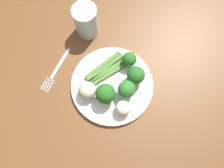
# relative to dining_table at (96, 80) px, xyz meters

# --- Properties ---
(ground_plane) EXTENTS (6.00, 6.00, 0.02)m
(ground_plane) POSITION_rel_dining_table_xyz_m (0.00, 0.00, -0.68)
(ground_plane) COLOR tan
(dining_table) EXTENTS (1.47, 1.09, 0.76)m
(dining_table) POSITION_rel_dining_table_xyz_m (0.00, 0.00, 0.00)
(dining_table) COLOR brown
(dining_table) RESTS_ON ground_plane
(plate) EXTENTS (0.26, 0.26, 0.01)m
(plate) POSITION_rel_dining_table_xyz_m (-0.07, 0.03, 0.10)
(plate) COLOR white
(plate) RESTS_ON dining_table
(asparagus_bundle) EXTENTS (0.12, 0.14, 0.01)m
(asparagus_bundle) POSITION_rel_dining_table_xyz_m (-0.04, -0.01, 0.11)
(asparagus_bundle) COLOR #47752D
(asparagus_bundle) RESTS_ON plate
(broccoli_back_right) EXTENTS (0.06, 0.06, 0.07)m
(broccoli_back_right) POSITION_rel_dining_table_xyz_m (-0.07, 0.08, 0.14)
(broccoli_back_right) COLOR #568E33
(broccoli_back_right) RESTS_ON plate
(broccoli_outer_edge) EXTENTS (0.05, 0.05, 0.07)m
(broccoli_outer_edge) POSITION_rel_dining_table_xyz_m (-0.12, 0.04, 0.14)
(broccoli_outer_edge) COLOR #609E3D
(broccoli_outer_edge) RESTS_ON plate
(broccoli_left) EXTENTS (0.06, 0.06, 0.07)m
(broccoli_left) POSITION_rel_dining_table_xyz_m (-0.14, -0.01, 0.14)
(broccoli_left) COLOR #568E33
(broccoli_left) RESTS_ON plate
(broccoli_near_center) EXTENTS (0.05, 0.05, 0.06)m
(broccoli_near_center) POSITION_rel_dining_table_xyz_m (-0.10, -0.05, 0.13)
(broccoli_near_center) COLOR #568E33
(broccoli_near_center) RESTS_ON plate
(cauliflower_edge) EXTENTS (0.05, 0.05, 0.05)m
(cauliflower_edge) POSITION_rel_dining_table_xyz_m (-0.13, 0.10, 0.13)
(cauliflower_edge) COLOR white
(cauliflower_edge) RESTS_ON plate
(cauliflower_right) EXTENTS (0.05, 0.05, 0.05)m
(cauliflower_right) POSITION_rel_dining_table_xyz_m (-0.01, 0.08, 0.13)
(cauliflower_right) COLOR beige
(cauliflower_right) RESTS_ON plate
(fork) EXTENTS (0.04, 0.17, 0.00)m
(fork) POSITION_rel_dining_table_xyz_m (0.12, 0.03, 0.09)
(fork) COLOR silver
(fork) RESTS_ON dining_table
(water_glass) EXTENTS (0.08, 0.08, 0.11)m
(water_glass) POSITION_rel_dining_table_xyz_m (0.07, -0.14, 0.14)
(water_glass) COLOR silver
(water_glass) RESTS_ON dining_table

